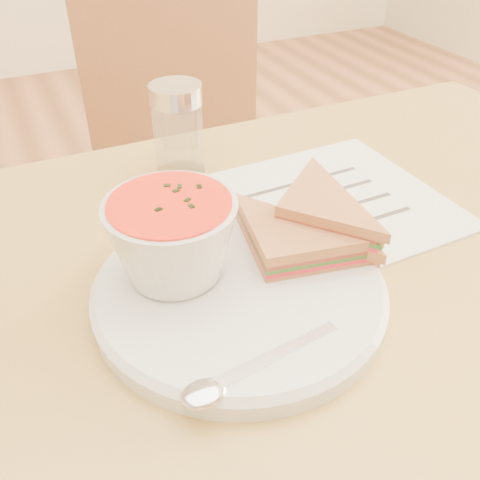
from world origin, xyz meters
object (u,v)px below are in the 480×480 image
chair_far (200,199)px  condiment_shaker (178,130)px  dining_table (293,476)px  plate (239,291)px  soup_bowl (173,242)px

chair_far → condiment_shaker: chair_far is taller
dining_table → plate: bearing=-177.7°
plate → soup_bowl: (-0.05, 0.03, 0.05)m
plate → condiment_shaker: size_ratio=2.35×
plate → chair_far: bearing=72.9°
dining_table → chair_far: bearing=80.2°
soup_bowl → dining_table: bearing=-12.9°
chair_far → soup_bowl: chair_far is taller
soup_bowl → condiment_shaker: (0.08, 0.21, 0.00)m
chair_far → soup_bowl: 0.73m
soup_bowl → condiment_shaker: bearing=69.2°
condiment_shaker → plate: bearing=-97.5°
chair_far → soup_bowl: bearing=71.9°
dining_table → chair_far: 0.64m
dining_table → plate: (-0.09, -0.00, 0.38)m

